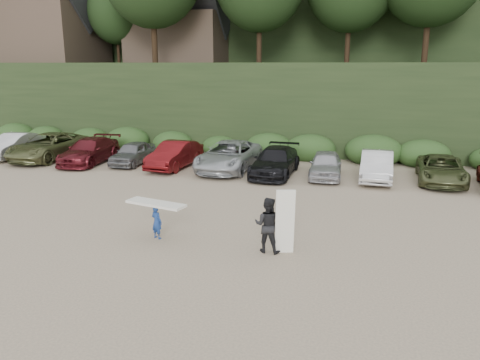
% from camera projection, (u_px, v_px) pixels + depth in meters
% --- Properties ---
extents(ground, '(120.00, 120.00, 0.00)m').
position_uv_depth(ground, '(232.00, 237.00, 16.49)').
color(ground, tan).
rests_on(ground, ground).
extents(hillside_backdrop, '(90.00, 41.50, 28.00)m').
position_uv_depth(hillside_backdrop, '(334.00, 10.00, 47.32)').
color(hillside_backdrop, black).
rests_on(hillside_backdrop, ground).
extents(parked_cars, '(39.28, 6.22, 1.65)m').
position_uv_depth(parked_cars, '(242.00, 158.00, 26.25)').
color(parked_cars, '#B5B5BA').
rests_on(parked_cars, ground).
extents(child_surfer, '(2.26, 1.04, 1.31)m').
position_uv_depth(child_surfer, '(156.00, 214.00, 16.11)').
color(child_surfer, navy).
rests_on(child_surfer, ground).
extents(adult_surfer, '(1.35, 0.72, 2.15)m').
position_uv_depth(adult_surfer, '(269.00, 225.00, 14.95)').
color(adult_surfer, black).
rests_on(adult_surfer, ground).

